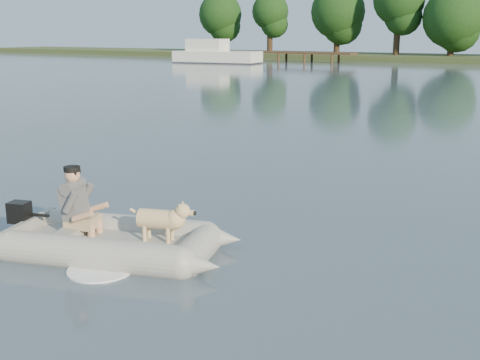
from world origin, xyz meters
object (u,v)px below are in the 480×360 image
Objects in this scene: dog at (158,222)px; dock at (274,56)px; man at (75,200)px; cabin_cruiser at (217,51)px; dinghy at (116,216)px.

dock is at bearing 99.75° from dog.
man is 1.16× the size of dog.
dock is 17.98× the size of man.
dog is 53.42m from cabin_cruiser.
cabin_cruiser is (-29.01, 44.86, 0.71)m from dog.
man is (24.87, -51.75, 0.20)m from dock.
dinghy reaches higher than dog.
dinghy is 4.51× the size of man.
dinghy reaches higher than dock.
dinghy is (25.51, -51.60, 0.03)m from dock.
dinghy is at bearing -63.70° from dock.
dinghy is 0.61m from dog.
dinghy is at bearing -4.24° from man.
cabin_cruiser reaches higher than dinghy.
dock is at bearing 58.83° from cabin_cruiser.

